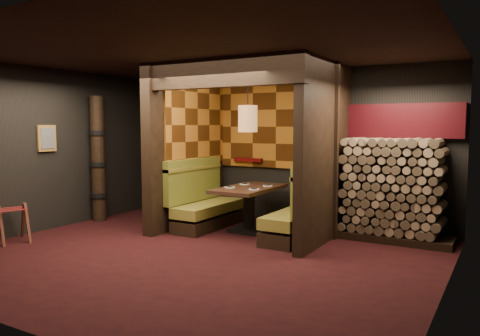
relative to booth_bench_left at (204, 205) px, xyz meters
name	(u,v)px	position (x,y,z in m)	size (l,w,h in m)	color
floor	(194,257)	(0.96, -1.65, -0.41)	(6.50, 5.50, 0.02)	black
ceiling	(192,50)	(0.96, -1.65, 2.46)	(6.50, 5.50, 0.02)	black
wall_back	(279,148)	(0.96, 1.11, 1.02)	(6.50, 0.02, 2.85)	black
wall_front	(8,173)	(0.96, -4.41, 1.02)	(6.50, 0.02, 2.85)	black
wall_left	(41,150)	(-2.30, -1.65, 1.02)	(0.02, 5.50, 2.85)	black
wall_right	(448,166)	(4.22, -1.65, 1.02)	(0.02, 5.50, 2.85)	black
partition_left	(186,148)	(-0.39, 0.00, 1.02)	(0.20, 2.20, 2.85)	black
partition_right	(325,152)	(2.26, 0.05, 1.02)	(0.15, 2.10, 2.85)	black
header_beam	(218,73)	(0.94, -0.95, 2.23)	(2.85, 0.18, 0.44)	black
tapa_back_panel	(277,127)	(0.94, 1.06, 1.42)	(2.40, 0.06, 1.55)	#A6611B
tapa_side_panel	(197,125)	(-0.27, 0.17, 1.45)	(0.04, 1.85, 1.45)	#A6611B
lacquer_shelf	(248,160)	(0.36, 1.00, 0.78)	(0.60, 0.12, 0.07)	#550709
booth_bench_left	(204,205)	(0.00, 0.00, 0.00)	(0.68, 1.60, 1.14)	black
booth_bench_right	(301,215)	(1.89, 0.00, 0.00)	(0.68, 1.60, 1.14)	black
dining_table	(249,200)	(0.89, 0.08, 0.15)	(0.82, 1.49, 0.78)	black
place_settings	(249,186)	(0.89, 0.08, 0.40)	(0.65, 0.69, 0.03)	white
pendant_lamp	(248,119)	(0.89, 0.03, 1.56)	(0.33, 0.33, 1.12)	#915C35
framed_picture	(47,138)	(-2.25, -1.55, 1.22)	(0.05, 0.36, 0.46)	olive
luggage_rack	(13,222)	(-2.01, -2.43, -0.08)	(0.70, 0.61, 0.64)	#491C13
totem_column	(98,160)	(-2.09, -0.55, 0.79)	(0.31, 0.31, 2.40)	black
firewood_stack	(397,190)	(3.25, 0.70, 0.42)	(1.73, 0.70, 1.64)	black
mosaic_header	(404,121)	(3.25, 1.03, 1.52)	(1.83, 0.10, 0.56)	maroon
bay_front_post	(336,152)	(2.35, 0.31, 1.02)	(0.08, 0.08, 2.85)	black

